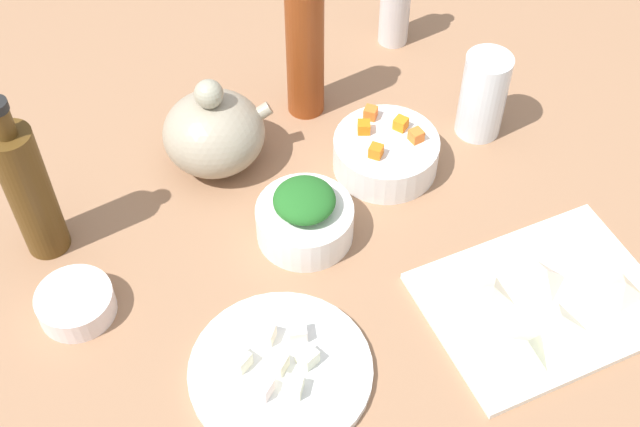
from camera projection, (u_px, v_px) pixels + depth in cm
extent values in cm
cube|color=#986E4E|center=(320.00, 243.00, 118.42)|extent=(190.00, 190.00, 3.00)
cube|color=white|center=(543.00, 302.00, 109.59)|extent=(31.94, 25.24, 1.00)
cylinder|color=white|center=(281.00, 371.00, 102.89)|extent=(22.69, 22.69, 1.20)
cylinder|color=white|center=(305.00, 222.00, 115.50)|extent=(13.44, 13.44, 5.40)
cylinder|color=white|center=(386.00, 154.00, 123.99)|extent=(15.51, 15.51, 5.36)
cylinder|color=white|center=(76.00, 303.00, 107.85)|extent=(9.95, 9.95, 3.63)
ellipsoid|color=tan|center=(214.00, 133.00, 122.21)|extent=(14.88, 14.57, 11.76)
sphere|color=#A3A089|center=(209.00, 94.00, 116.46)|extent=(4.17, 4.17, 4.17)
cylinder|color=tan|center=(255.00, 116.00, 122.41)|extent=(5.38, 2.00, 3.93)
cylinder|color=#883914|center=(305.00, 52.00, 125.82)|extent=(5.75, 5.75, 22.46)
cylinder|color=silver|center=(395.00, 5.00, 139.99)|extent=(5.12, 5.12, 14.58)
cylinder|color=#523614|center=(30.00, 193.00, 108.44)|extent=(5.81, 5.81, 21.05)
cylinder|color=#523614|center=(2.00, 122.00, 98.89)|extent=(2.62, 2.62, 3.99)
cylinder|color=white|center=(483.00, 95.00, 125.88)|extent=(6.99, 6.99, 13.96)
cube|color=orange|center=(364.00, 127.00, 122.47)|extent=(2.28, 2.28, 1.80)
cube|color=orange|center=(371.00, 113.00, 124.46)|extent=(2.53, 2.53, 1.80)
cube|color=orange|center=(376.00, 151.00, 119.32)|extent=(2.54, 2.54, 1.80)
cube|color=orange|center=(416.00, 136.00, 121.35)|extent=(2.16, 2.16, 1.80)
cube|color=orange|center=(401.00, 124.00, 122.97)|extent=(2.53, 2.53, 1.80)
ellipsoid|color=#226523|center=(304.00, 200.00, 112.04)|extent=(9.83, 9.85, 3.68)
cube|color=white|center=(298.00, 332.00, 104.49)|extent=(2.58, 2.58, 2.20)
cube|color=#FAEECE|center=(277.00, 363.00, 101.62)|extent=(3.11, 3.11, 2.20)
cube|color=white|center=(307.00, 357.00, 102.21)|extent=(2.95, 2.95, 2.20)
cube|color=#E8EACB|center=(293.00, 387.00, 99.57)|extent=(3.03, 3.03, 2.20)
cube|color=white|center=(262.00, 388.00, 99.50)|extent=(3.11, 3.11, 2.20)
cube|color=#EBECCB|center=(240.00, 360.00, 101.92)|extent=(3.06, 3.06, 2.20)
cube|color=#FAECCC|center=(266.00, 334.00, 104.34)|extent=(3.07, 3.07, 2.20)
pyramid|color=beige|center=(492.00, 293.00, 108.27)|extent=(7.01, 7.09, 2.71)
pyramid|color=beige|center=(623.00, 287.00, 109.16)|extent=(6.30, 6.36, 2.15)
pyramid|color=beige|center=(545.00, 275.00, 110.32)|extent=(5.20, 5.81, 2.36)
pyramid|color=beige|center=(560.00, 321.00, 105.45)|extent=(7.87, 7.79, 2.70)
pyramid|color=beige|center=(525.00, 348.00, 102.76)|extent=(7.48, 7.20, 3.08)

